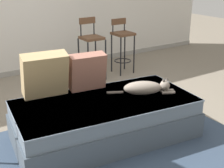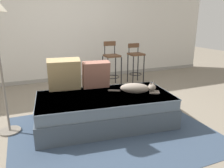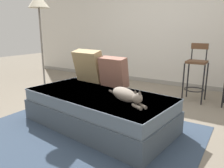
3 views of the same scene
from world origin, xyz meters
name	(u,v)px [view 3 (image 3 of 3)]	position (x,y,z in m)	size (l,w,h in m)	color
ground_plane	(114,115)	(0.00, 0.00, 0.00)	(16.00, 16.00, 0.00)	slate
wall_back_panel	(169,26)	(0.00, 2.25, 1.30)	(8.00, 0.10, 2.60)	silver
wall_baseboard_trim	(164,82)	(0.00, 2.20, 0.04)	(8.00, 0.02, 0.09)	gray
area_rug	(84,134)	(0.00, -0.70, 0.00)	(2.60, 2.05, 0.01)	#334256
couch	(98,109)	(0.00, -0.40, 0.22)	(2.00, 1.17, 0.43)	#44505B
throw_pillow_corner	(89,66)	(-0.48, 0.03, 0.68)	(0.50, 0.33, 0.49)	tan
throw_pillow_middle	(113,72)	(0.00, -0.02, 0.65)	(0.43, 0.25, 0.42)	#936051
cat	(126,95)	(0.46, -0.50, 0.51)	(0.67, 0.43, 0.19)	gray
bar_stool_near_window	(196,70)	(0.83, 1.34, 0.54)	(0.34, 0.34, 0.99)	black
floor_lamp	(39,11)	(-1.28, -0.15, 1.49)	(0.32, 0.32, 1.76)	slate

